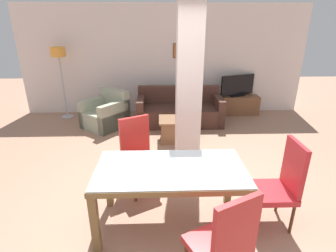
{
  "coord_description": "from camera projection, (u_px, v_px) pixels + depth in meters",
  "views": [
    {
      "loc": [
        -0.11,
        -2.5,
        2.25
      ],
      "look_at": [
        0.0,
        0.86,
        0.92
      ],
      "focal_mm": 28.0,
      "sensor_mm": 36.0,
      "label": 1
    }
  ],
  "objects": [
    {
      "name": "dining_chair_far_left",
      "position": [
        139.0,
        153.0,
        3.66
      ],
      "size": [
        0.62,
        0.62,
        1.05
      ],
      "rotation": [
        0.0,
        0.0,
        -2.65
      ],
      "color": "red",
      "rests_on": "ground_plane"
    },
    {
      "name": "armchair",
      "position": [
        106.0,
        114.0,
        6.01
      ],
      "size": [
        1.16,
        1.16,
        0.82
      ],
      "rotation": [
        0.0,
        0.0,
        2.48
      ],
      "color": "#9EA48B",
      "rests_on": "ground_plane"
    },
    {
      "name": "dining_chair_head_right",
      "position": [
        281.0,
        183.0,
        2.99
      ],
      "size": [
        0.46,
        0.46,
        1.05
      ],
      "rotation": [
        0.0,
        0.0,
        1.57
      ],
      "color": "red",
      "rests_on": "ground_plane"
    },
    {
      "name": "tv_screen",
      "position": [
        237.0,
        86.0,
        6.68
      ],
      "size": [
        0.92,
        0.4,
        0.55
      ],
      "rotation": [
        0.0,
        0.0,
        3.51
      ],
      "color": "black",
      "rests_on": "tv_stand"
    },
    {
      "name": "ground_plane",
      "position": [
        170.0,
        224.0,
        3.15
      ],
      "size": [
        18.0,
        18.0,
        0.0
      ],
      "primitive_type": "plane",
      "color": "#A5785F"
    },
    {
      "name": "bottle",
      "position": [
        191.0,
        116.0,
        5.07
      ],
      "size": [
        0.08,
        0.08,
        0.3
      ],
      "color": "#194C23",
      "rests_on": "coffee_table"
    },
    {
      "name": "dining_chair_near_right",
      "position": [
        224.0,
        242.0,
        2.18
      ],
      "size": [
        0.62,
        0.62,
        1.05
      ],
      "rotation": [
        0.0,
        0.0,
        0.45
      ],
      "color": "red",
      "rests_on": "ground_plane"
    },
    {
      "name": "tv_stand",
      "position": [
        236.0,
        105.0,
        6.87
      ],
      "size": [
        1.15,
        0.4,
        0.49
      ],
      "color": "brown",
      "rests_on": "ground_plane"
    },
    {
      "name": "floor_lamp",
      "position": [
        59.0,
        59.0,
        6.18
      ],
      "size": [
        0.34,
        0.34,
        1.73
      ],
      "color": "#B7B7BC",
      "rests_on": "ground_plane"
    },
    {
      "name": "coffee_table",
      "position": [
        178.0,
        129.0,
        5.32
      ],
      "size": [
        0.79,
        0.57,
        0.46
      ],
      "color": "brown",
      "rests_on": "ground_plane"
    },
    {
      "name": "dining_table",
      "position": [
        171.0,
        180.0,
        2.93
      ],
      "size": [
        1.66,
        0.86,
        0.77
      ],
      "color": "brown",
      "rests_on": "ground_plane"
    },
    {
      "name": "divider_pillar",
      "position": [
        189.0,
        84.0,
        4.12
      ],
      "size": [
        0.39,
        0.38,
        2.7
      ],
      "color": "silver",
      "rests_on": "ground_plane"
    },
    {
      "name": "back_wall",
      "position": [
        164.0,
        61.0,
        6.66
      ],
      "size": [
        7.2,
        0.09,
        2.7
      ],
      "color": "silver",
      "rests_on": "ground_plane"
    },
    {
      "name": "sofa",
      "position": [
        179.0,
        111.0,
        6.25
      ],
      "size": [
        1.98,
        0.91,
        0.82
      ],
      "rotation": [
        0.0,
        0.0,
        3.14
      ],
      "color": "#452921",
      "rests_on": "ground_plane"
    }
  ]
}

